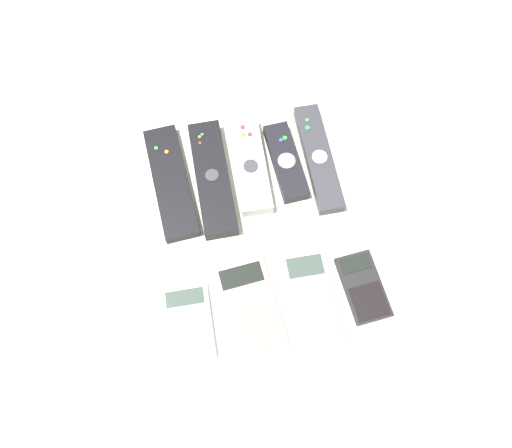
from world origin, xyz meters
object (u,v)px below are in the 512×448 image
Objects in this scene: remote_3 at (286,162)px; calculator_0 at (188,323)px; remote_1 at (213,178)px; remote_4 at (318,158)px; remote_2 at (250,166)px; remote_0 at (171,182)px; calculator_3 at (363,287)px; calculator_1 at (250,307)px; calculator_2 at (312,299)px.

remote_3 is 0.33m from calculator_0.
remote_1 is 0.19m from remote_4.
remote_0 is at bearing -176.50° from remote_2.
remote_0 reaches higher than calculator_3.
remote_4 reaches higher than calculator_0.
calculator_0 is (-0.15, -0.25, -0.01)m from remote_2.
calculator_0 is at bearing 176.19° from calculator_3.
remote_3 reaches higher than calculator_1.
calculator_3 is (0.07, -0.25, -0.00)m from remote_3.
calculator_3 is at bearing -5.68° from calculator_1.
remote_4 is at bearing 43.71° from calculator_0.
remote_2 is 1.54× the size of calculator_0.
remote_4 is 0.25m from calculator_3.
remote_0 is at bearing 129.18° from calculator_2.
remote_0 is 1.45× the size of remote_3.
remote_0 is at bearing 134.21° from calculator_3.
calculator_0 is at bearing -137.23° from remote_4.
remote_1 is at bearing 73.33° from calculator_0.
remote_2 is 0.12m from remote_4.
remote_3 is at bearing 88.68° from calculator_2.
remote_1 is 1.82× the size of calculator_0.
remote_0 is 0.32m from calculator_2.
calculator_0 is at bearing -133.28° from remote_3.
remote_1 is 0.07m from remote_2.
remote_4 reaches higher than calculator_2.
remote_4 is 0.26m from calculator_2.
remote_0 is at bearing 106.59° from calculator_1.
calculator_2 is at bearing -76.18° from remote_2.
remote_0 is 1.18× the size of remote_2.
remote_3 reaches higher than calculator_0.
remote_0 is 0.25m from calculator_0.
remote_2 is 1.18× the size of calculator_1.
remote_0 is at bearing 176.92° from remote_3.
remote_2 is at bearing 102.96° from calculator_2.
remote_3 reaches higher than remote_0.
calculator_0 is (-0.22, -0.25, -0.01)m from remote_3.
remote_2 is at bearing 10.64° from remote_1.
remote_4 is (0.27, -0.01, 0.00)m from remote_0.
calculator_3 is at bearing 3.16° from calculator_2.
remote_3 is (0.13, 0.01, -0.00)m from remote_1.
remote_2 is 0.25m from calculator_1.
remote_0 is 1.89× the size of calculator_3.
remote_0 reaches higher than calculator_1.
remote_4 is 1.35× the size of calculator_1.
remote_1 reaches higher than calculator_0.
remote_4 is (0.06, -0.00, -0.00)m from remote_3.
remote_1 is 0.13m from remote_3.
remote_0 reaches higher than calculator_2.
calculator_2 is at bearing -8.19° from calculator_1.
calculator_3 reaches higher than calculator_0.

